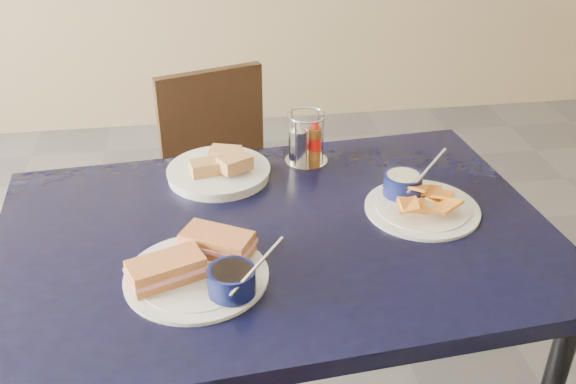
{
  "coord_description": "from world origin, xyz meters",
  "views": [
    {
      "loc": [
        -0.23,
        -0.94,
        1.52
      ],
      "look_at": [
        -0.06,
        0.25,
        0.82
      ],
      "focal_mm": 40.0,
      "sensor_mm": 36.0,
      "label": 1
    }
  ],
  "objects": [
    {
      "name": "dining_table",
      "position": [
        -0.09,
        0.21,
        0.68
      ],
      "size": [
        1.25,
        0.88,
        0.75
      ],
      "color": "black",
      "rests_on": "ground"
    },
    {
      "name": "chair_far",
      "position": [
        -0.15,
        1.04,
        0.45
      ],
      "size": [
        0.46,
        0.46,
        0.79
      ],
      "color": "black",
      "rests_on": "ground"
    },
    {
      "name": "sandwich_plate",
      "position": [
        -0.25,
        0.07,
        0.77
      ],
      "size": [
        0.3,
        0.28,
        0.12
      ],
      "color": "white",
      "rests_on": "dining_table"
    },
    {
      "name": "plantain_plate",
      "position": [
        0.24,
        0.26,
        0.77
      ],
      "size": [
        0.26,
        0.26,
        0.12
      ],
      "color": "white",
      "rests_on": "dining_table"
    },
    {
      "name": "bread_basket",
      "position": [
        -0.2,
        0.46,
        0.77
      ],
      "size": [
        0.25,
        0.25,
        0.07
      ],
      "color": "white",
      "rests_on": "dining_table"
    },
    {
      "name": "condiment_caddy",
      "position": [
        0.02,
        0.51,
        0.81
      ],
      "size": [
        0.11,
        0.11,
        0.14
      ],
      "color": "silver",
      "rests_on": "dining_table"
    }
  ]
}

